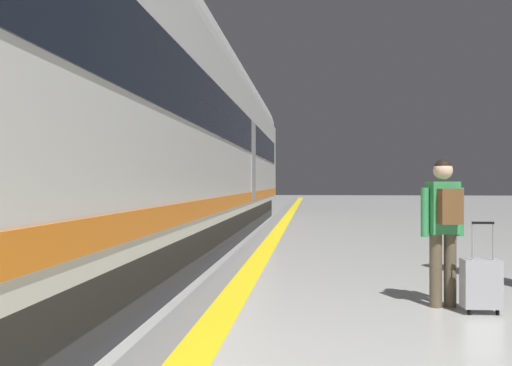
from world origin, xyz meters
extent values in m
cube|color=yellow|center=(-0.96, 10.00, 0.00)|extent=(0.36, 80.00, 0.01)
cube|color=slate|center=(-1.25, 10.00, 0.00)|extent=(0.53, 80.00, 0.01)
cube|color=#38383D|center=(-2.98, 7.12, 0.35)|extent=(2.67, 31.66, 0.70)
cube|color=silver|center=(-2.98, 7.12, 2.15)|extent=(2.90, 32.98, 2.90)
cylinder|color=silver|center=(-2.98, 7.12, 3.55)|extent=(2.84, 32.32, 2.84)
cube|color=black|center=(-2.98, 7.12, 2.50)|extent=(2.93, 31.00, 0.80)
cube|color=orange|center=(-2.98, 7.12, 1.00)|extent=(2.94, 32.32, 0.24)
cone|color=silver|center=(-2.98, 24.91, 1.90)|extent=(2.76, 2.60, 2.75)
cube|color=gray|center=(-1.52, 14.54, 1.90)|extent=(0.02, 0.90, 2.00)
cylinder|color=brown|center=(1.31, 6.47, 0.40)|extent=(0.13, 0.13, 0.80)
cylinder|color=brown|center=(1.47, 6.52, 0.40)|extent=(0.13, 0.13, 0.80)
cube|color=#338C4C|center=(1.39, 6.49, 1.08)|extent=(0.36, 0.27, 0.57)
cylinder|color=#338C4C|center=(1.19, 6.44, 1.03)|extent=(0.09, 0.09, 0.53)
cylinder|color=#338C4C|center=(1.59, 6.56, 1.03)|extent=(0.09, 0.09, 0.53)
sphere|color=beige|center=(1.39, 6.49, 1.49)|extent=(0.21, 0.21, 0.21)
sphere|color=black|center=(1.39, 6.49, 1.51)|extent=(0.19, 0.19, 0.19)
cube|color=brown|center=(1.43, 6.36, 1.10)|extent=(0.27, 0.20, 0.38)
cube|color=#9E9EA3|center=(1.71, 6.21, 0.31)|extent=(0.39, 0.24, 0.50)
cube|color=#9E9EA3|center=(1.70, 6.33, 0.25)|extent=(0.31, 0.03, 0.28)
cylinder|color=black|center=(1.57, 6.14, 0.03)|extent=(0.02, 0.06, 0.06)
cylinder|color=black|center=(1.85, 6.15, 0.03)|extent=(0.02, 0.06, 0.06)
cylinder|color=gray|center=(1.61, 6.15, 0.75)|extent=(0.02, 0.02, 0.38)
cylinder|color=gray|center=(1.82, 6.16, 0.75)|extent=(0.02, 0.02, 0.38)
cube|color=black|center=(1.71, 6.16, 0.94)|extent=(0.22, 0.03, 0.02)
camera|label=1|loc=(-0.04, 0.20, 1.36)|focal=39.48mm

